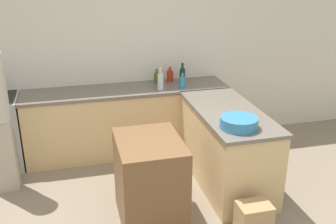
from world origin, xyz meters
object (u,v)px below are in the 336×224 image
(island_table, at_px, (150,181))
(wine_bottle_dark, at_px, (182,75))
(paper_bag, at_px, (254,219))
(mixing_bowl, at_px, (239,123))
(hot_sauce_bottle, at_px, (170,76))
(dish_soap_bottle, at_px, (182,82))
(vinegar_bottle_clear, at_px, (160,81))
(olive_oil_bottle, at_px, (157,78))

(island_table, bearing_deg, wine_bottle_dark, 63.71)
(wine_bottle_dark, xyz_separation_m, paper_bag, (0.11, -2.08, -0.84))
(island_table, bearing_deg, mixing_bowl, 0.37)
(hot_sauce_bottle, bearing_deg, dish_soap_bottle, -75.17)
(hot_sauce_bottle, bearing_deg, wine_bottle_dark, -39.11)
(mixing_bowl, xyz_separation_m, dish_soap_bottle, (-0.18, 1.39, 0.02))
(vinegar_bottle_clear, xyz_separation_m, hot_sauce_bottle, (0.21, 0.31, -0.03))
(island_table, bearing_deg, olive_oil_bottle, 74.85)
(vinegar_bottle_clear, xyz_separation_m, olive_oil_bottle, (0.01, 0.26, -0.03))
(dish_soap_bottle, height_order, paper_bag, dish_soap_bottle)
(dish_soap_bottle, height_order, hot_sauce_bottle, hot_sauce_bottle)
(wine_bottle_dark, bearing_deg, island_table, -116.29)
(olive_oil_bottle, bearing_deg, paper_bag, -78.23)
(island_table, relative_size, hot_sauce_bottle, 4.23)
(hot_sauce_bottle, height_order, olive_oil_bottle, hot_sauce_bottle)
(vinegar_bottle_clear, xyz_separation_m, paper_bag, (0.46, -1.89, -0.85))
(dish_soap_bottle, relative_size, vinegar_bottle_clear, 0.70)
(wine_bottle_dark, bearing_deg, hot_sauce_bottle, 140.89)
(wine_bottle_dark, distance_m, hot_sauce_bottle, 0.19)
(mixing_bowl, height_order, olive_oil_bottle, olive_oil_bottle)
(hot_sauce_bottle, bearing_deg, olive_oil_bottle, -166.43)
(vinegar_bottle_clear, bearing_deg, wine_bottle_dark, 29.40)
(vinegar_bottle_clear, height_order, paper_bag, vinegar_bottle_clear)
(paper_bag, bearing_deg, wine_bottle_dark, 93.03)
(island_table, distance_m, mixing_bowl, 1.05)
(mixing_bowl, relative_size, paper_bag, 1.15)
(vinegar_bottle_clear, distance_m, olive_oil_bottle, 0.27)
(hot_sauce_bottle, height_order, paper_bag, hot_sauce_bottle)
(dish_soap_bottle, relative_size, paper_bag, 0.61)
(island_table, relative_size, paper_bag, 2.65)
(island_table, distance_m, hot_sauce_bottle, 1.91)
(dish_soap_bottle, bearing_deg, vinegar_bottle_clear, 178.61)
(dish_soap_bottle, xyz_separation_m, hot_sauce_bottle, (-0.08, 0.32, 0.00))
(mixing_bowl, bearing_deg, paper_bag, -91.21)
(olive_oil_bottle, distance_m, paper_bag, 2.34)
(mixing_bowl, distance_m, olive_oil_bottle, 1.72)
(mixing_bowl, bearing_deg, dish_soap_bottle, 97.32)
(dish_soap_bottle, distance_m, wine_bottle_dark, 0.21)
(mixing_bowl, distance_m, dish_soap_bottle, 1.40)
(mixing_bowl, relative_size, olive_oil_bottle, 1.85)
(mixing_bowl, relative_size, wine_bottle_dark, 1.35)
(hot_sauce_bottle, xyz_separation_m, paper_bag, (0.25, -2.20, -0.82))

